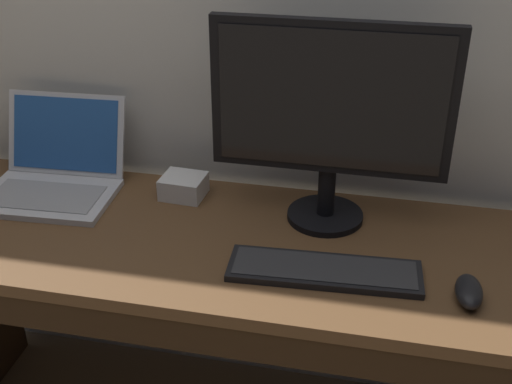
% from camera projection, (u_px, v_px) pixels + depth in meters
% --- Properties ---
extents(desk, '(1.68, 0.58, 0.75)m').
position_uv_depth(desk, '(217.00, 299.00, 1.70)').
color(desk, brown).
rests_on(desk, ground).
extents(laptop_silver, '(0.37, 0.35, 0.24)m').
position_uv_depth(laptop_silver, '(54.00, 175.00, 1.81)').
color(laptop_silver, silver).
rests_on(laptop_silver, desk).
extents(external_monitor, '(0.58, 0.20, 0.52)m').
position_uv_depth(external_monitor, '(331.00, 113.00, 1.55)').
color(external_monitor, black).
rests_on(external_monitor, desk).
extents(wired_keyboard, '(0.45, 0.16, 0.02)m').
position_uv_depth(wired_keyboard, '(324.00, 271.00, 1.48)').
color(wired_keyboard, black).
rests_on(wired_keyboard, desk).
extents(computer_mouse, '(0.06, 0.12, 0.04)m').
position_uv_depth(computer_mouse, '(469.00, 291.00, 1.39)').
color(computer_mouse, black).
rests_on(computer_mouse, desk).
extents(external_drive_box, '(0.12, 0.11, 0.06)m').
position_uv_depth(external_drive_box, '(184.00, 186.00, 1.79)').
color(external_drive_box, silver).
rests_on(external_drive_box, desk).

